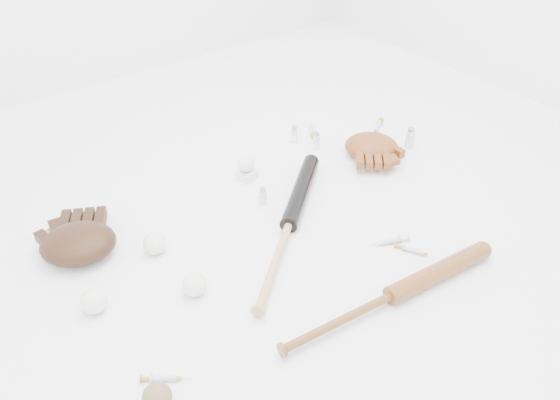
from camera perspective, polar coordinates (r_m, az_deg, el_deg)
bat_dark at (r=1.83m, az=0.94°, el=-2.55°), size 0.69×0.57×0.06m
bat_wood at (r=1.63m, az=11.56°, el=-9.75°), size 0.79×0.14×0.06m
glove_dark at (r=1.84m, az=-20.35°, el=-4.24°), size 0.38×0.38×0.10m
glove_tan at (r=2.24m, az=9.52°, el=5.59°), size 0.36×0.36×0.09m
trading_card at (r=1.99m, az=-22.16°, el=-3.14°), size 0.08×0.10×0.00m
pedestal at (r=2.09m, az=-3.51°, el=2.68°), size 0.08×0.08×0.04m
baseball_on_pedestal at (r=2.07m, az=-3.56°, el=3.82°), size 0.06×0.06×0.06m
baseball_left at (r=1.65m, az=-18.88°, el=-9.99°), size 0.07×0.07×0.07m
baseball_upper at (r=1.79m, az=-12.96°, el=-4.42°), size 0.07×0.07×0.07m
baseball_mid at (r=1.63m, az=-8.94°, el=-8.71°), size 0.07×0.07×0.07m
baseball_aged at (r=1.41m, az=-12.72°, el=-19.46°), size 0.07×0.07×0.07m
syringe_0 at (r=1.47m, az=-12.02°, el=-17.79°), size 0.13×0.10×0.02m
syringe_1 at (r=1.83m, az=11.47°, el=-4.24°), size 0.15×0.08×0.02m
syringe_2 at (r=2.40m, az=3.33°, el=7.29°), size 0.11×0.14×0.02m
syringe_3 at (r=1.81m, az=13.79°, el=-5.14°), size 0.09×0.14×0.02m
syringe_4 at (r=2.46m, az=10.17°, el=7.52°), size 0.16×0.11×0.02m
vial_0 at (r=2.27m, az=3.81°, el=6.21°), size 0.03×0.03×0.07m
vial_1 at (r=2.31m, az=1.49°, el=6.89°), size 0.03×0.03×0.07m
vial_2 at (r=1.95m, az=-1.80°, el=0.44°), size 0.03×0.03×0.07m
vial_3 at (r=2.34m, az=13.43°, el=6.34°), size 0.04×0.04×0.09m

